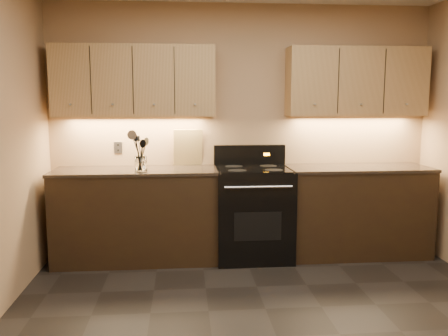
{
  "coord_description": "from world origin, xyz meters",
  "views": [
    {
      "loc": [
        -0.63,
        -3.01,
        1.61
      ],
      "look_at": [
        -0.24,
        1.45,
        0.97
      ],
      "focal_mm": 38.0,
      "sensor_mm": 36.0,
      "label": 1
    }
  ],
  "objects": [
    {
      "name": "upper_cab_left",
      "position": [
        -1.1,
        1.85,
        1.8
      ],
      "size": [
        1.6,
        0.3,
        0.7
      ],
      "primitive_type": "cube",
      "color": "tan",
      "rests_on": "wall_back"
    },
    {
      "name": "steel_spatula",
      "position": [
        -1.01,
        1.6,
        1.12
      ],
      "size": [
        0.16,
        0.14,
        0.35
      ],
      "primitive_type": null,
      "rotation": [
        -0.05,
        -0.18,
        -0.33
      ],
      "color": "silver",
      "rests_on": "utensil_crock"
    },
    {
      "name": "wall_back",
      "position": [
        0.0,
        2.0,
        1.3
      ],
      "size": [
        4.0,
        0.04,
        2.6
      ],
      "primitive_type": "cube",
      "color": "tan",
      "rests_on": "ground"
    },
    {
      "name": "steel_skimmer",
      "position": [
        -1.0,
        1.56,
        1.13
      ],
      "size": [
        0.21,
        0.13,
        0.39
      ],
      "primitive_type": null,
      "rotation": [
        -0.12,
        -0.31,
        0.08
      ],
      "color": "silver",
      "rests_on": "utensil_crock"
    },
    {
      "name": "counter_left",
      "position": [
        -1.1,
        1.7,
        0.47
      ],
      "size": [
        1.62,
        0.62,
        0.93
      ],
      "color": "black",
      "rests_on": "ground"
    },
    {
      "name": "black_spoon",
      "position": [
        -1.05,
        1.58,
        1.1
      ],
      "size": [
        0.11,
        0.17,
        0.32
      ],
      "primitive_type": null,
      "rotation": [
        0.37,
        0.17,
        -0.0
      ],
      "color": "black",
      "rests_on": "utensil_crock"
    },
    {
      "name": "counter_right",
      "position": [
        1.18,
        1.7,
        0.47
      ],
      "size": [
        1.46,
        0.62,
        0.93
      ],
      "color": "black",
      "rests_on": "ground"
    },
    {
      "name": "outlet_plate",
      "position": [
        -1.3,
        1.99,
        1.12
      ],
      "size": [
        0.08,
        0.01,
        0.12
      ],
      "primitive_type": "cube",
      "color": "#B2B5BA",
      "rests_on": "wall_back"
    },
    {
      "name": "stove",
      "position": [
        0.08,
        1.68,
        0.48
      ],
      "size": [
        0.76,
        0.68,
        1.14
      ],
      "color": "black",
      "rests_on": "ground"
    },
    {
      "name": "wooden_spoon",
      "position": [
        -1.05,
        1.57,
        1.1
      ],
      "size": [
        0.14,
        0.07,
        0.31
      ],
      "primitive_type": null,
      "rotation": [
        -0.01,
        0.28,
        0.1
      ],
      "color": "tan",
      "rests_on": "utensil_crock"
    },
    {
      "name": "upper_cab_right",
      "position": [
        1.18,
        1.85,
        1.8
      ],
      "size": [
        1.44,
        0.3,
        0.7
      ],
      "primitive_type": "cube",
      "color": "tan",
      "rests_on": "wall_back"
    },
    {
      "name": "utensil_crock",
      "position": [
        -1.03,
        1.57,
        1.0
      ],
      "size": [
        0.15,
        0.15,
        0.15
      ],
      "color": "white",
      "rests_on": "counter_left"
    },
    {
      "name": "black_turner",
      "position": [
        -1.03,
        1.55,
        1.12
      ],
      "size": [
        0.16,
        0.15,
        0.36
      ],
      "primitive_type": null,
      "rotation": [
        -0.2,
        -0.13,
        0.28
      ],
      "color": "black",
      "rests_on": "utensil_crock"
    },
    {
      "name": "cutting_board",
      "position": [
        -0.57,
        1.96,
        1.12
      ],
      "size": [
        0.31,
        0.12,
        0.38
      ],
      "primitive_type": "cube",
      "rotation": [
        0.16,
        0.0,
        0.13
      ],
      "color": "tan",
      "rests_on": "counter_left"
    }
  ]
}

